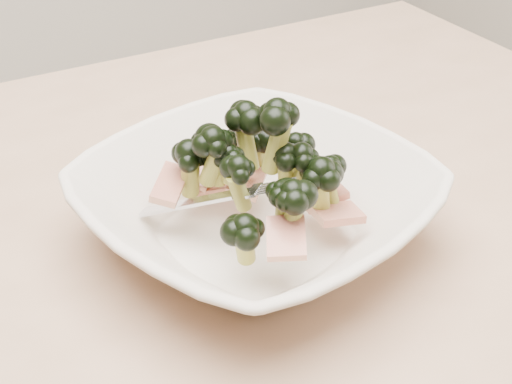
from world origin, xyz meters
The scene contains 2 objects.
dining_table centered at (0.00, 0.00, 0.65)m, with size 1.20×0.80×0.75m.
broccoli_dish centered at (0.08, -0.04, 0.79)m, with size 0.35×0.35×0.14m.
Camera 1 is at (-0.16, -0.48, 1.14)m, focal length 50.00 mm.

